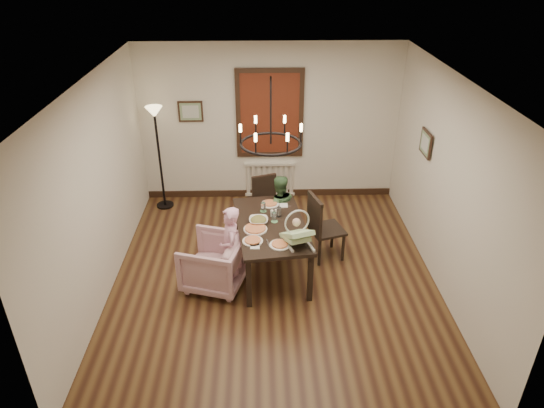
{
  "coord_description": "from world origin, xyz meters",
  "views": [
    {
      "loc": [
        -0.19,
        -5.56,
        4.22
      ],
      "look_at": [
        -0.02,
        0.24,
        1.05
      ],
      "focal_mm": 32.0,
      "sensor_mm": 36.0,
      "label": 1
    }
  ],
  "objects_px": {
    "chair_right": "(327,226)",
    "armchair": "(214,263)",
    "baby_bouncer": "(297,233)",
    "floor_lamp": "(160,160)",
    "seated_man": "(279,215)",
    "dining_table": "(271,229)",
    "chair_far": "(268,206)",
    "elderly_woman": "(231,254)",
    "drinking_glass": "(274,217)"
  },
  "relations": [
    {
      "from": "chair_right",
      "to": "seated_man",
      "type": "height_order",
      "value": "chair_right"
    },
    {
      "from": "dining_table",
      "to": "seated_man",
      "type": "height_order",
      "value": "seated_man"
    },
    {
      "from": "dining_table",
      "to": "floor_lamp",
      "type": "distance_m",
      "value": 2.71
    },
    {
      "from": "elderly_woman",
      "to": "seated_man",
      "type": "bearing_deg",
      "value": 139.12
    },
    {
      "from": "chair_right",
      "to": "baby_bouncer",
      "type": "distance_m",
      "value": 1.05
    },
    {
      "from": "chair_right",
      "to": "elderly_woman",
      "type": "xyz_separation_m",
      "value": [
        -1.39,
        -0.65,
        -0.03
      ]
    },
    {
      "from": "floor_lamp",
      "to": "armchair",
      "type": "bearing_deg",
      "value": -65.01
    },
    {
      "from": "armchair",
      "to": "baby_bouncer",
      "type": "height_order",
      "value": "baby_bouncer"
    },
    {
      "from": "dining_table",
      "to": "armchair",
      "type": "distance_m",
      "value": 0.92
    },
    {
      "from": "elderly_woman",
      "to": "seated_man",
      "type": "distance_m",
      "value": 1.29
    },
    {
      "from": "seated_man",
      "to": "floor_lamp",
      "type": "bearing_deg",
      "value": -40.36
    },
    {
      "from": "armchair",
      "to": "floor_lamp",
      "type": "height_order",
      "value": "floor_lamp"
    },
    {
      "from": "armchair",
      "to": "dining_table",
      "type": "bearing_deg",
      "value": 129.56
    },
    {
      "from": "armchair",
      "to": "seated_man",
      "type": "relative_size",
      "value": 0.85
    },
    {
      "from": "drinking_glass",
      "to": "chair_right",
      "type": "bearing_deg",
      "value": 16.77
    },
    {
      "from": "chair_right",
      "to": "floor_lamp",
      "type": "bearing_deg",
      "value": 41.4
    },
    {
      "from": "dining_table",
      "to": "elderly_woman",
      "type": "xyz_separation_m",
      "value": [
        -0.55,
        -0.34,
        -0.19
      ]
    },
    {
      "from": "chair_right",
      "to": "armchair",
      "type": "xyz_separation_m",
      "value": [
        -1.62,
        -0.64,
        -0.16
      ]
    },
    {
      "from": "armchair",
      "to": "floor_lamp",
      "type": "distance_m",
      "value": 2.59
    },
    {
      "from": "armchair",
      "to": "chair_far",
      "type": "bearing_deg",
      "value": 167.76
    },
    {
      "from": "chair_far",
      "to": "elderly_woman",
      "type": "xyz_separation_m",
      "value": [
        -0.53,
        -1.41,
        0.03
      ]
    },
    {
      "from": "dining_table",
      "to": "drinking_glass",
      "type": "height_order",
      "value": "drinking_glass"
    },
    {
      "from": "baby_bouncer",
      "to": "floor_lamp",
      "type": "xyz_separation_m",
      "value": [
        -2.18,
        2.47,
        -0.03
      ]
    },
    {
      "from": "chair_right",
      "to": "seated_man",
      "type": "distance_m",
      "value": 0.82
    },
    {
      "from": "seated_man",
      "to": "floor_lamp",
      "type": "xyz_separation_m",
      "value": [
        -2.0,
        1.21,
        0.43
      ]
    },
    {
      "from": "elderly_woman",
      "to": "seated_man",
      "type": "relative_size",
      "value": 1.06
    },
    {
      "from": "armchair",
      "to": "elderly_woman",
      "type": "bearing_deg",
      "value": 104.45
    },
    {
      "from": "baby_bouncer",
      "to": "drinking_glass",
      "type": "relative_size",
      "value": 3.8
    },
    {
      "from": "chair_right",
      "to": "elderly_woman",
      "type": "height_order",
      "value": "chair_right"
    },
    {
      "from": "armchair",
      "to": "elderly_woman",
      "type": "distance_m",
      "value": 0.27
    },
    {
      "from": "chair_far",
      "to": "armchair",
      "type": "distance_m",
      "value": 1.6
    },
    {
      "from": "armchair",
      "to": "elderly_woman",
      "type": "relative_size",
      "value": 0.8
    },
    {
      "from": "baby_bouncer",
      "to": "armchair",
      "type": "bearing_deg",
      "value": 152.55
    },
    {
      "from": "chair_far",
      "to": "seated_man",
      "type": "relative_size",
      "value": 0.99
    },
    {
      "from": "armchair",
      "to": "drinking_glass",
      "type": "height_order",
      "value": "drinking_glass"
    },
    {
      "from": "chair_far",
      "to": "armchair",
      "type": "xyz_separation_m",
      "value": [
        -0.77,
        -1.4,
        -0.1
      ]
    },
    {
      "from": "chair_right",
      "to": "elderly_woman",
      "type": "bearing_deg",
      "value": 98.16
    },
    {
      "from": "seated_man",
      "to": "baby_bouncer",
      "type": "relative_size",
      "value": 1.9
    },
    {
      "from": "dining_table",
      "to": "drinking_glass",
      "type": "bearing_deg",
      "value": 50.63
    },
    {
      "from": "dining_table",
      "to": "baby_bouncer",
      "type": "relative_size",
      "value": 3.53
    },
    {
      "from": "dining_table",
      "to": "baby_bouncer",
      "type": "xyz_separation_m",
      "value": [
        0.32,
        -0.51,
        0.25
      ]
    },
    {
      "from": "elderly_woman",
      "to": "baby_bouncer",
      "type": "xyz_separation_m",
      "value": [
        0.87,
        -0.16,
        0.43
      ]
    },
    {
      "from": "baby_bouncer",
      "to": "elderly_woman",
      "type": "bearing_deg",
      "value": 150.76
    },
    {
      "from": "chair_far",
      "to": "elderly_woman",
      "type": "distance_m",
      "value": 1.51
    },
    {
      "from": "dining_table",
      "to": "chair_far",
      "type": "xyz_separation_m",
      "value": [
        -0.02,
        1.07,
        -0.22
      ]
    },
    {
      "from": "chair_right",
      "to": "drinking_glass",
      "type": "bearing_deg",
      "value": 89.7
    },
    {
      "from": "dining_table",
      "to": "seated_man",
      "type": "distance_m",
      "value": 0.79
    },
    {
      "from": "chair_right",
      "to": "elderly_woman",
      "type": "relative_size",
      "value": 1.06
    },
    {
      "from": "dining_table",
      "to": "elderly_woman",
      "type": "relative_size",
      "value": 1.75
    },
    {
      "from": "dining_table",
      "to": "floor_lamp",
      "type": "relative_size",
      "value": 0.97
    }
  ]
}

